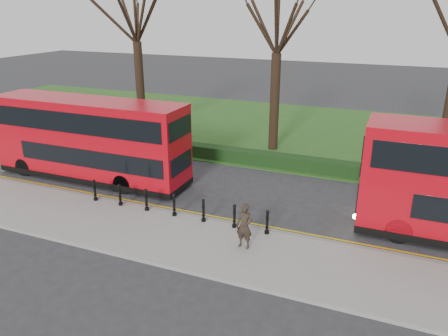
% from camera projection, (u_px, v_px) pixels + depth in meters
% --- Properties ---
extents(ground, '(120.00, 120.00, 0.00)m').
position_uv_depth(ground, '(173.00, 204.00, 20.94)').
color(ground, '#28282B').
rests_on(ground, ground).
extents(pavement, '(60.00, 4.00, 0.15)m').
position_uv_depth(pavement, '(139.00, 230.00, 18.32)').
color(pavement, gray).
rests_on(pavement, ground).
extents(kerb, '(60.00, 0.25, 0.16)m').
position_uv_depth(kerb, '(163.00, 211.00, 20.05)').
color(kerb, slate).
rests_on(kerb, ground).
extents(grass_verge, '(60.00, 18.00, 0.06)m').
position_uv_depth(grass_verge, '(266.00, 128.00, 33.94)').
color(grass_verge, '#264E1A').
rests_on(grass_verge, ground).
extents(hedge, '(60.00, 0.90, 0.80)m').
position_uv_depth(hedge, '(227.00, 154.00, 26.70)').
color(hedge, black).
rests_on(hedge, ground).
extents(yellow_line_outer, '(60.00, 0.10, 0.01)m').
position_uv_depth(yellow_line_outer, '(166.00, 209.00, 20.33)').
color(yellow_line_outer, yellow).
rests_on(yellow_line_outer, ground).
extents(yellow_line_inner, '(60.00, 0.10, 0.01)m').
position_uv_depth(yellow_line_inner, '(168.00, 208.00, 20.51)').
color(yellow_line_inner, yellow).
rests_on(yellow_line_inner, ground).
extents(tree_left, '(7.69, 7.69, 12.02)m').
position_uv_depth(tree_left, '(135.00, 9.00, 29.43)').
color(tree_left, black).
rests_on(tree_left, ground).
extents(tree_mid, '(7.22, 7.22, 11.28)m').
position_uv_depth(tree_mid, '(278.00, 19.00, 26.05)').
color(tree_mid, black).
rests_on(tree_mid, ground).
extents(bollard_row, '(8.72, 0.15, 1.00)m').
position_uv_depth(bollard_row, '(174.00, 205.00, 19.26)').
color(bollard_row, black).
rests_on(bollard_row, pavement).
extents(bus_lead, '(10.97, 2.52, 4.36)m').
position_uv_depth(bus_lead, '(90.00, 140.00, 23.27)').
color(bus_lead, '#B40814').
rests_on(bus_lead, ground).
extents(pedestrian, '(0.69, 0.48, 1.82)m').
position_uv_depth(pedestrian, '(244.00, 226.00, 16.57)').
color(pedestrian, '#2D241C').
rests_on(pedestrian, pavement).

